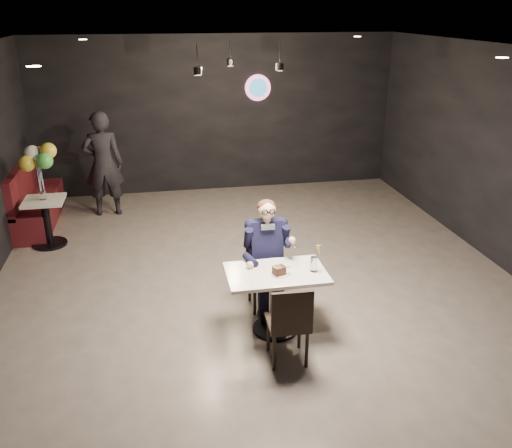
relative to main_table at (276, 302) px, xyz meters
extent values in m
plane|color=gray|center=(0.02, 0.83, -0.38)|extent=(9.00, 9.00, 0.00)
cube|color=black|center=(0.02, 2.83, 2.51)|extent=(1.40, 1.20, 0.36)
cube|color=white|center=(0.00, 0.00, 0.00)|extent=(1.10, 0.70, 0.75)
cube|color=black|center=(0.00, 0.55, 0.09)|extent=(0.42, 0.46, 0.92)
cube|color=black|center=(0.00, -0.55, 0.09)|extent=(0.44, 0.48, 0.92)
cube|color=black|center=(0.00, 0.55, 0.34)|extent=(0.60, 0.80, 1.44)
cylinder|color=white|center=(0.03, -0.06, 0.38)|extent=(0.21, 0.21, 0.01)
cube|color=black|center=(0.01, -0.08, 0.43)|extent=(0.15, 0.14, 0.09)
ellipsoid|color=#317D29|center=(0.12, -0.09, 0.47)|extent=(0.06, 0.04, 0.01)
cylinder|color=silver|center=(0.41, -0.06, 0.46)|extent=(0.08, 0.08, 0.17)
cone|color=tan|center=(0.47, -0.04, 0.61)|extent=(0.07, 0.07, 0.12)
cube|color=#4E1012|center=(-3.23, 4.00, 0.15)|extent=(0.52, 2.09, 1.04)
cube|color=white|center=(-2.93, 3.00, -0.01)|extent=(0.59, 0.59, 0.74)
cylinder|color=silver|center=(-2.93, 3.00, 0.44)|extent=(0.09, 0.09, 0.14)
cube|color=gold|center=(-2.93, 3.00, 0.88)|extent=(0.43, 0.43, 0.71)
imported|color=black|center=(-2.12, 4.24, 0.55)|extent=(0.68, 0.45, 1.85)
camera|label=1|loc=(-1.22, -5.19, 3.10)|focal=38.00mm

